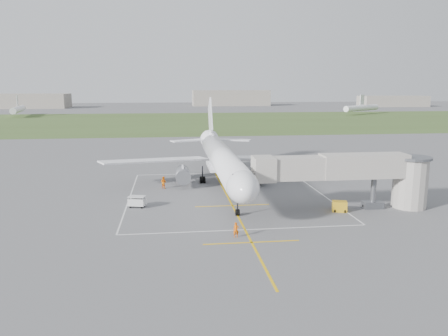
{
  "coord_description": "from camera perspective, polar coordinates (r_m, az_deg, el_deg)",
  "views": [
    {
      "loc": [
        -8.0,
        -65.75,
        15.8
      ],
      "look_at": [
        -0.38,
        -4.0,
        4.0
      ],
      "focal_mm": 35.0,
      "sensor_mm": 36.0,
      "label": 1
    }
  ],
  "objects": [
    {
      "name": "airliner",
      "position": [
        67.94,
        -0.17,
        1.07
      ],
      "size": [
        38.93,
        46.75,
        13.52
      ],
      "color": "white",
      "rests_on": "ground"
    },
    {
      "name": "apron_markings",
      "position": [
        62.49,
        0.55,
        -3.9
      ],
      "size": [
        28.2,
        60.0,
        0.01
      ],
      "color": "#E5AE0D",
      "rests_on": "ground"
    },
    {
      "name": "ramp_worker_nose",
      "position": [
        46.44,
        1.58,
        -8.09
      ],
      "size": [
        0.64,
        0.46,
        1.63
      ],
      "primitive_type": "imported",
      "rotation": [
        0.0,
        0.0,
        -0.12
      ],
      "color": "#DA5606",
      "rests_on": "ground"
    },
    {
      "name": "distant_hangars",
      "position": [
        331.21,
        -8.54,
        8.79
      ],
      "size": [
        345.0,
        49.0,
        12.0
      ],
      "color": "gray",
      "rests_on": "ground"
    },
    {
      "name": "ground",
      "position": [
        68.09,
        -0.1,
        -2.68
      ],
      "size": [
        700.0,
        700.0,
        0.0
      ],
      "primitive_type": "plane",
      "color": "#565658",
      "rests_on": "ground"
    },
    {
      "name": "grass_strip",
      "position": [
        196.55,
        -4.71,
        6.1
      ],
      "size": [
        700.0,
        120.0,
        0.02
      ],
      "primitive_type": "cube",
      "color": "#3D5324",
      "rests_on": "ground"
    },
    {
      "name": "ramp_worker_wing",
      "position": [
        68.62,
        -7.9,
        -1.87
      ],
      "size": [
        1.17,
        1.14,
        1.89
      ],
      "primitive_type": "imported",
      "rotation": [
        0.0,
        0.0,
        2.44
      ],
      "color": "orange",
      "rests_on": "ground"
    },
    {
      "name": "gpu_unit",
      "position": [
        57.54,
        14.86,
        -4.88
      ],
      "size": [
        2.05,
        1.68,
        1.35
      ],
      "rotation": [
        0.0,
        0.0,
        -0.28
      ],
      "color": "gold",
      "rests_on": "ground"
    },
    {
      "name": "distant_aircraft",
      "position": [
        236.42,
        -3.77,
        7.76
      ],
      "size": [
        201.79,
        34.11,
        8.85
      ],
      "color": "white",
      "rests_on": "ground"
    },
    {
      "name": "jet_bridge",
      "position": [
        58.43,
        17.06,
        -0.65
      ],
      "size": [
        23.4,
        5.0,
        7.2
      ],
      "color": "#9F9990",
      "rests_on": "ground"
    },
    {
      "name": "baggage_cart",
      "position": [
        58.69,
        -11.29,
        -4.32
      ],
      "size": [
        2.41,
        1.82,
        1.49
      ],
      "rotation": [
        0.0,
        0.0,
        -0.28
      ],
      "color": "silver",
      "rests_on": "ground"
    }
  ]
}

